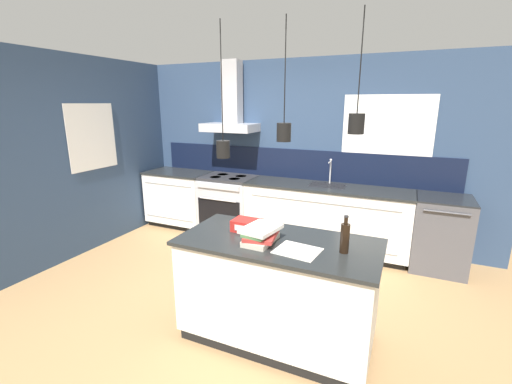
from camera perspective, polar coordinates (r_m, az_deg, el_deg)
ground_plane at (r=3.75m, az=-4.13°, el=-17.52°), size 16.00×16.00×0.00m
wall_back at (r=5.08m, az=5.78°, el=7.32°), size 5.60×2.49×2.60m
wall_left at (r=5.32m, az=-24.45°, el=5.87°), size 0.08×3.80×2.60m
counter_run_left at (r=5.82m, az=-12.47°, el=-1.01°), size 1.04×0.64×0.91m
counter_run_sink at (r=4.83m, az=11.43°, el=-4.18°), size 2.23×0.64×1.26m
oven_range at (r=5.33m, az=-4.56°, el=-2.20°), size 0.80×0.66×0.91m
dishwasher at (r=4.76m, az=28.38°, el=-6.10°), size 0.62×0.65×0.91m
kitchen_island at (r=3.02m, az=3.63°, el=-15.96°), size 1.63×0.80×0.91m
bottle_on_island at (r=2.64m, az=14.59°, el=-7.34°), size 0.07×0.07×0.29m
book_stack at (r=2.76m, az=0.83°, el=-7.03°), size 0.29×0.36×0.13m
red_supply_box at (r=3.00m, az=-1.51°, el=-5.55°), size 0.24×0.19×0.10m
paper_pile at (r=2.64m, az=6.94°, el=-9.69°), size 0.35×0.31×0.01m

